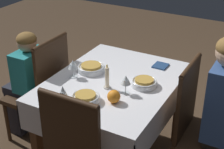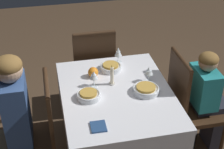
{
  "view_description": "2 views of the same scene",
  "coord_description": "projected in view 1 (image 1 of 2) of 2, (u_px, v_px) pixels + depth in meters",
  "views": [
    {
      "loc": [
        -1.94,
        -1.05,
        1.95
      ],
      "look_at": [
        -0.07,
        -0.02,
        0.83
      ],
      "focal_mm": 55.0,
      "sensor_mm": 36.0,
      "label": 1
    },
    {
      "loc": [
        2.16,
        -0.5,
        2.31
      ],
      "look_at": [
        -0.01,
        -0.04,
        0.91
      ],
      "focal_mm": 55.0,
      "sensor_mm": 36.0,
      "label": 2
    }
  ],
  "objects": [
    {
      "name": "wine_glass_north",
      "position": [
        73.0,
        65.0,
        2.51
      ],
      "size": [
        0.07,
        0.07,
        0.14
      ],
      "color": "white",
      "rests_on": "dining_table"
    },
    {
      "name": "chair_south",
      "position": [
        201.0,
        126.0,
        2.4
      ],
      "size": [
        0.44,
        0.44,
        0.98
      ],
      "color": "#382314",
      "rests_on": "ground_plane"
    },
    {
      "name": "dining_table",
      "position": [
        114.0,
        93.0,
        2.56
      ],
      "size": [
        1.11,
        0.87,
        0.75
      ],
      "color": "silver",
      "rests_on": "ground_plane"
    },
    {
      "name": "candle_centerpiece",
      "position": [
        107.0,
        79.0,
        2.38
      ],
      "size": [
        0.05,
        0.05,
        0.18
      ],
      "color": "beige",
      "rests_on": "dining_table"
    },
    {
      "name": "wine_glass_west",
      "position": [
        63.0,
        92.0,
        2.16
      ],
      "size": [
        0.06,
        0.06,
        0.15
      ],
      "color": "white",
      "rests_on": "dining_table"
    },
    {
      "name": "chair_north",
      "position": [
        43.0,
        88.0,
        2.87
      ],
      "size": [
        0.44,
        0.44,
        0.98
      ],
      "rotation": [
        0.0,
        0.0,
        3.14
      ],
      "color": "#382314",
      "rests_on": "ground_plane"
    },
    {
      "name": "person_child_teal",
      "position": [
        26.0,
        80.0,
        2.93
      ],
      "size": [
        0.3,
        0.33,
        0.99
      ],
      "rotation": [
        0.0,
        0.0,
        3.14
      ],
      "color": "#282833",
      "rests_on": "ground_plane"
    },
    {
      "name": "napkin_red_folded",
      "position": [
        161.0,
        66.0,
        2.71
      ],
      "size": [
        0.12,
        0.11,
        0.01
      ],
      "rotation": [
        0.0,
        0.0,
        -0.02
      ],
      "color": "navy",
      "rests_on": "dining_table"
    },
    {
      "name": "wine_glass_south",
      "position": [
        126.0,
        81.0,
        2.3
      ],
      "size": [
        0.07,
        0.07,
        0.14
      ],
      "color": "white",
      "rests_on": "dining_table"
    },
    {
      "name": "bowl_west",
      "position": [
        86.0,
        98.0,
        2.24
      ],
      "size": [
        0.19,
        0.19,
        0.06
      ],
      "color": "silver",
      "rests_on": "dining_table"
    },
    {
      "name": "bowl_north",
      "position": [
        91.0,
        68.0,
        2.63
      ],
      "size": [
        0.21,
        0.21,
        0.06
      ],
      "color": "silver",
      "rests_on": "dining_table"
    },
    {
      "name": "orange_fruit",
      "position": [
        114.0,
        96.0,
        2.23
      ],
      "size": [
        0.09,
        0.09,
        0.09
      ],
      "primitive_type": "sphere",
      "color": "orange",
      "rests_on": "dining_table"
    },
    {
      "name": "bowl_south",
      "position": [
        144.0,
        83.0,
        2.43
      ],
      "size": [
        0.18,
        0.18,
        0.06
      ],
      "color": "silver",
      "rests_on": "dining_table"
    }
  ]
}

